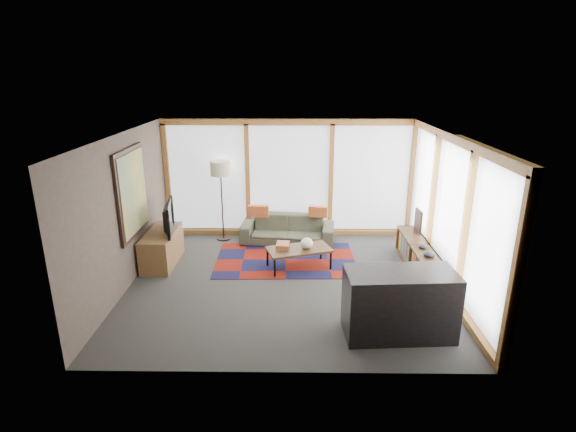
{
  "coord_description": "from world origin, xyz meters",
  "views": [
    {
      "loc": [
        0.1,
        -7.2,
        3.59
      ],
      "look_at": [
        0.0,
        0.4,
        1.1
      ],
      "focal_mm": 28.0,
      "sensor_mm": 36.0,
      "label": 1
    }
  ],
  "objects_px": {
    "floor_lamp": "(222,201)",
    "tv_console": "(162,248)",
    "bar_counter": "(399,304)",
    "coffee_table": "(299,258)",
    "bookshelf": "(419,257)",
    "television": "(164,217)",
    "sofa": "(288,229)"
  },
  "relations": [
    {
      "from": "bookshelf",
      "to": "floor_lamp",
      "type": "bearing_deg",
      "value": 157.71
    },
    {
      "from": "tv_console",
      "to": "bar_counter",
      "type": "bearing_deg",
      "value": -30.9
    },
    {
      "from": "television",
      "to": "tv_console",
      "type": "bearing_deg",
      "value": 87.81
    },
    {
      "from": "coffee_table",
      "to": "tv_console",
      "type": "xyz_separation_m",
      "value": [
        -2.64,
        0.18,
        0.12
      ]
    },
    {
      "from": "floor_lamp",
      "to": "tv_console",
      "type": "relative_size",
      "value": 1.37
    },
    {
      "from": "coffee_table",
      "to": "bookshelf",
      "type": "height_order",
      "value": "bookshelf"
    },
    {
      "from": "bookshelf",
      "to": "television",
      "type": "bearing_deg",
      "value": 176.53
    },
    {
      "from": "television",
      "to": "bar_counter",
      "type": "bearing_deg",
      "value": -132.09
    },
    {
      "from": "television",
      "to": "sofa",
      "type": "bearing_deg",
      "value": -74.01
    },
    {
      "from": "bookshelf",
      "to": "bar_counter",
      "type": "xyz_separation_m",
      "value": [
        -0.85,
        -2.13,
        0.22
      ]
    },
    {
      "from": "tv_console",
      "to": "television",
      "type": "height_order",
      "value": "television"
    },
    {
      "from": "bar_counter",
      "to": "television",
      "type": "bearing_deg",
      "value": 144.75
    },
    {
      "from": "sofa",
      "to": "bookshelf",
      "type": "xyz_separation_m",
      "value": [
        2.46,
        -1.44,
        -0.03
      ]
    },
    {
      "from": "television",
      "to": "bar_counter",
      "type": "height_order",
      "value": "television"
    },
    {
      "from": "television",
      "to": "bar_counter",
      "type": "relative_size",
      "value": 0.67
    },
    {
      "from": "bookshelf",
      "to": "bar_counter",
      "type": "relative_size",
      "value": 1.39
    },
    {
      "from": "sofa",
      "to": "television",
      "type": "height_order",
      "value": "television"
    },
    {
      "from": "television",
      "to": "floor_lamp",
      "type": "bearing_deg",
      "value": -44.59
    },
    {
      "from": "bookshelf",
      "to": "television",
      "type": "distance_m",
      "value": 4.82
    },
    {
      "from": "television",
      "to": "bar_counter",
      "type": "xyz_separation_m",
      "value": [
        3.92,
        -2.42,
        -0.45
      ]
    },
    {
      "from": "sofa",
      "to": "floor_lamp",
      "type": "xyz_separation_m",
      "value": [
        -1.42,
        0.16,
        0.59
      ]
    },
    {
      "from": "coffee_table",
      "to": "bar_counter",
      "type": "height_order",
      "value": "bar_counter"
    },
    {
      "from": "coffee_table",
      "to": "floor_lamp",
      "type": "bearing_deg",
      "value": 137.9
    },
    {
      "from": "sofa",
      "to": "tv_console",
      "type": "xyz_separation_m",
      "value": [
        -2.4,
        -1.16,
        0.03
      ]
    },
    {
      "from": "sofa",
      "to": "bar_counter",
      "type": "bearing_deg",
      "value": -59.94
    },
    {
      "from": "bookshelf",
      "to": "tv_console",
      "type": "relative_size",
      "value": 1.64
    },
    {
      "from": "coffee_table",
      "to": "sofa",
      "type": "bearing_deg",
      "value": 99.87
    },
    {
      "from": "floor_lamp",
      "to": "television",
      "type": "xyz_separation_m",
      "value": [
        -0.88,
        -1.3,
        0.05
      ]
    },
    {
      "from": "sofa",
      "to": "floor_lamp",
      "type": "relative_size",
      "value": 1.14
    },
    {
      "from": "coffee_table",
      "to": "bookshelf",
      "type": "distance_m",
      "value": 2.23
    },
    {
      "from": "floor_lamp",
      "to": "television",
      "type": "bearing_deg",
      "value": -124.16
    },
    {
      "from": "coffee_table",
      "to": "tv_console",
      "type": "relative_size",
      "value": 0.91
    }
  ]
}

